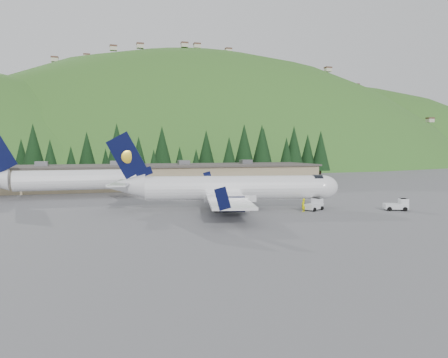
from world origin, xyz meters
TOP-DOWN VIEW (x-y plane):
  - ground at (0.00, 0.00)m, footprint 600.00×600.00m
  - airliner at (-0.97, 0.20)m, footprint 33.62×31.76m
  - second_airliner at (-24.92, 22.00)m, footprint 27.50×11.00m
  - baggage_tug_a at (10.57, -3.92)m, footprint 3.42×2.94m
  - baggage_tug_b at (21.82, -7.62)m, footprint 3.57×2.82m
  - terminal_building at (-5.01, 38.00)m, footprint 71.00×17.00m
  - ramp_worker at (8.27, -4.98)m, footprint 0.81×0.77m
  - tree_line at (2.60, 60.24)m, footprint 113.12×17.10m
  - hills at (53.34, 207.38)m, footprint 614.00×330.00m

SIDE VIEW (x-z plane):
  - hills at x=53.34m, z-range -232.80..67.20m
  - ground at x=0.00m, z-range 0.00..0.00m
  - baggage_tug_a at x=10.57m, z-range -0.09..1.55m
  - baggage_tug_b at x=21.82m, z-range -0.09..1.62m
  - ramp_worker at x=8.27m, z-range 0.00..1.86m
  - terminal_building at x=-5.01m, z-range -0.43..5.67m
  - airliner at x=-0.97m, z-range -2.62..8.59m
  - second_airliner at x=-24.92m, z-range -1.70..8.35m
  - tree_line at x=2.60m, z-range 0.49..15.02m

